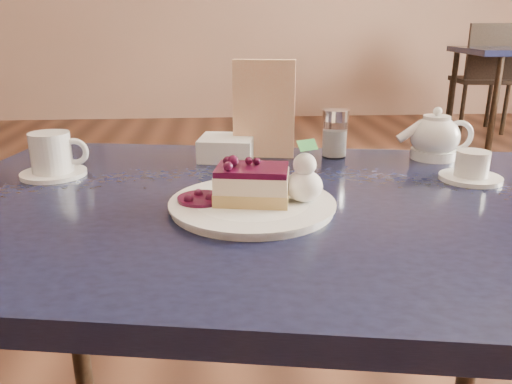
{
  "coord_description": "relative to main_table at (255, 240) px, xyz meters",
  "views": [
    {
      "loc": [
        -0.03,
        -0.37,
        0.94
      ],
      "look_at": [
        0.02,
        0.26,
        0.73
      ],
      "focal_mm": 35.0,
      "sensor_mm": 36.0,
      "label": 1
    }
  ],
  "objects": [
    {
      "name": "main_table",
      "position": [
        0.0,
        0.0,
        0.0
      ],
      "size": [
        1.19,
        0.9,
        0.68
      ],
      "rotation": [
        0.0,
        0.0,
        -0.17
      ],
      "color": "#121634",
      "rests_on": "ground"
    },
    {
      "name": "dessert_plate",
      "position": [
        -0.01,
        -0.04,
        0.08
      ],
      "size": [
        0.24,
        0.24,
        0.01
      ],
      "primitive_type": "cylinder",
      "color": "white",
      "rests_on": "main_table"
    },
    {
      "name": "cheesecake_slice",
      "position": [
        -0.01,
        -0.04,
        0.11
      ],
      "size": [
        0.12,
        0.09,
        0.05
      ],
      "rotation": [
        0.0,
        0.0,
        -0.17
      ],
      "color": "tan",
      "rests_on": "dessert_plate"
    },
    {
      "name": "whipped_cream",
      "position": [
        0.07,
        -0.05,
        0.11
      ],
      "size": [
        0.06,
        0.06,
        0.05
      ],
      "color": "white",
      "rests_on": "dessert_plate"
    },
    {
      "name": "berry_sauce",
      "position": [
        -0.08,
        -0.04,
        0.09
      ],
      "size": [
        0.07,
        0.07,
        0.01
      ],
      "primitive_type": "cylinder",
      "color": "#390622",
      "rests_on": "dessert_plate"
    },
    {
      "name": "coffee_set",
      "position": [
        -0.36,
        0.16,
        0.11
      ],
      "size": [
        0.13,
        0.12,
        0.08
      ],
      "color": "white",
      "rests_on": "main_table"
    },
    {
      "name": "tea_set",
      "position": [
        0.39,
        0.19,
        0.11
      ],
      "size": [
        0.15,
        0.26,
        0.1
      ],
      "color": "white",
      "rests_on": "main_table"
    },
    {
      "name": "menu_card",
      "position": [
        0.04,
        0.27,
        0.17
      ],
      "size": [
        0.13,
        0.05,
        0.2
      ],
      "primitive_type": "cube",
      "rotation": [
        0.0,
        0.0,
        -0.17
      ],
      "color": "#F6EBC5",
      "rests_on": "main_table"
    },
    {
      "name": "sugar_shaker",
      "position": [
        0.19,
        0.26,
        0.12
      ],
      "size": [
        0.05,
        0.05,
        0.1
      ],
      "color": "white",
      "rests_on": "main_table"
    },
    {
      "name": "napkin_stack",
      "position": [
        -0.04,
        0.26,
        0.09
      ],
      "size": [
        0.13,
        0.13,
        0.05
      ],
      "primitive_type": "cube",
      "rotation": [
        0.0,
        0.0,
        -0.17
      ],
      "color": "white",
      "rests_on": "main_table"
    }
  ]
}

